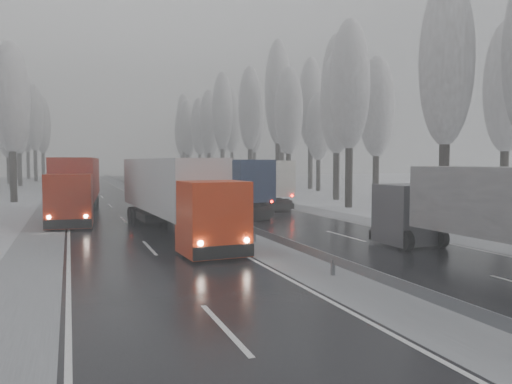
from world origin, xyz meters
TOP-DOWN VIEW (x-y plane):
  - ground at (0.00, 0.00)m, footprint 260.00×260.00m
  - carriageway_right at (5.25, 30.00)m, footprint 7.50×200.00m
  - carriageway_left at (-5.25, 30.00)m, footprint 7.50×200.00m
  - median_slush at (0.00, 30.00)m, footprint 3.00×200.00m
  - shoulder_right at (10.20, 30.00)m, footprint 2.40×200.00m
  - shoulder_left at (-10.20, 30.00)m, footprint 2.40×200.00m
  - median_guardrail at (0.00, 29.99)m, footprint 0.12×200.00m
  - tree_16 at (15.04, 15.67)m, footprint 3.60×3.60m
  - tree_17 at (24.68, 19.67)m, footprint 3.60×3.60m
  - tree_18 at (14.51, 27.03)m, footprint 3.60×3.60m
  - tree_19 at (20.02, 31.03)m, footprint 3.60×3.60m
  - tree_20 at (17.90, 35.17)m, footprint 3.60×3.60m
  - tree_21 at (20.12, 39.17)m, footprint 3.60×3.60m
  - tree_22 at (17.02, 45.60)m, footprint 3.60×3.60m
  - tree_23 at (23.31, 49.60)m, footprint 3.60×3.60m
  - tree_24 at (17.90, 51.02)m, footprint 3.60×3.60m
  - tree_25 at (24.81, 55.02)m, footprint 3.60×3.60m
  - tree_26 at (17.56, 61.27)m, footprint 3.60×3.60m
  - tree_27 at (24.72, 65.27)m, footprint 3.60×3.60m
  - tree_28 at (16.34, 71.95)m, footprint 3.60×3.60m
  - tree_29 at (23.71, 75.95)m, footprint 3.60×3.60m
  - tree_30 at (16.56, 81.70)m, footprint 3.60×3.60m
  - tree_31 at (22.48, 85.70)m, footprint 3.60×3.60m
  - tree_32 at (16.63, 89.21)m, footprint 3.60×3.60m
  - tree_33 at (19.77, 93.21)m, footprint 3.60×3.60m
  - tree_34 at (15.73, 96.32)m, footprint 3.60×3.60m
  - tree_35 at (24.94, 100.32)m, footprint 3.60×3.60m
  - tree_36 at (17.04, 106.16)m, footprint 3.60×3.60m
  - tree_37 at (24.02, 110.16)m, footprint 3.60×3.60m
  - tree_38 at (18.73, 116.73)m, footprint 3.60×3.60m
  - tree_39 at (21.55, 120.73)m, footprint 3.60×3.60m
  - tree_62 at (-13.94, 43.73)m, footprint 3.60×3.60m
  - tree_68 at (-16.58, 69.11)m, footprint 3.60×3.60m
  - tree_70 at (-16.33, 79.19)m, footprint 3.60×3.60m
  - tree_72 at (-18.93, 88.54)m, footprint 3.60×3.60m
  - tree_74 at (-15.07, 99.33)m, footprint 3.60×3.60m
  - tree_76 at (-14.05, 108.72)m, footprint 3.60×3.60m
  - tree_77 at (-19.66, 112.72)m, footprint 3.60×3.60m
  - tree_78 at (-17.56, 115.31)m, footprint 3.60×3.60m
  - tree_79 at (-20.33, 119.31)m, footprint 3.60×3.60m
  - truck_blue_box at (2.31, 27.07)m, footprint 4.09×16.48m
  - truck_cream_box at (6.38, 31.89)m, footprint 3.30×16.25m
  - box_truck_distant at (2.92, 80.89)m, footprint 3.05×8.43m
  - truck_red_white at (-3.44, 15.55)m, footprint 3.56×16.61m
  - truck_red_red at (-8.19, 27.14)m, footprint 4.00×17.00m

SIDE VIEW (x-z plane):
  - ground at x=0.00m, z-range 0.00..0.00m
  - carriageway_right at x=5.25m, z-range 0.00..0.03m
  - carriageway_left at x=-5.25m, z-range 0.00..0.03m
  - median_slush at x=0.00m, z-range 0.00..0.04m
  - shoulder_right at x=10.20m, z-range 0.00..0.04m
  - shoulder_left at x=-10.20m, z-range 0.00..0.04m
  - median_guardrail at x=0.00m, z-range 0.22..0.98m
  - box_truck_distant at x=2.92m, z-range 0.03..3.12m
  - truck_cream_box at x=6.38m, z-range 0.35..4.49m
  - truck_blue_box at x=2.31m, z-range 0.35..4.54m
  - truck_red_white at x=-3.44m, z-range 0.35..4.58m
  - truck_red_red at x=-8.19m, z-range 0.36..4.69m
  - tree_23 at x=23.31m, z-range 1.99..15.54m
  - tree_77 at x=-19.66m, z-range 2.10..16.42m
  - tree_33 at x=19.77m, z-range 2.10..16.42m
  - tree_19 at x=20.02m, z-range 2.13..16.70m
  - tree_72 at x=-18.93m, z-range 2.21..17.31m
  - tree_17 at x=24.68m, z-range 2.27..17.80m
  - tree_20 at x=17.90m, z-range 2.29..18.00m
  - tree_22 at x=17.02m, z-range 2.31..18.17m
  - tree_62 at x=-13.94m, z-range 2.34..18.38m
  - tree_39 at x=21.55m, z-range 2.36..18.54m
  - tree_37 at x=24.02m, z-range 2.38..18.75m
  - tree_16 at x=15.04m, z-range 2.40..18.93m
  - tree_18 at x=14.51m, z-range 2.41..18.99m
  - tree_68 at x=-16.58m, z-range 2.42..19.07m
  - tree_79 at x=-20.33m, z-range 2.48..19.54m
  - tree_70 at x=-16.33m, z-range 2.48..19.57m
  - tree_32 at x=16.63m, z-range 2.51..19.85m
  - tree_27 at x=24.72m, z-range 2.55..20.17m
  - tree_34 at x=15.73m, z-range 2.55..20.19m
  - tree_30 at x=16.56m, z-range 2.59..20.45m
  - tree_38 at x=18.73m, z-range 2.60..20.58m
  - tree_29 at x=23.71m, z-range 2.62..20.73m
  - tree_35 at x=24.94m, z-range 2.64..20.89m
  - tree_76 at x=-14.05m, z-range 2.68..21.23m
  - tree_31 at x=22.48m, z-range 2.68..21.26m
  - tree_21 at x=20.12m, z-range 2.69..21.31m
  - tree_26 at x=17.56m, z-range 2.71..21.49m
  - tree_25 at x=24.81m, z-range 2.80..22.24m
  - tree_78 at x=-17.56m, z-range 2.81..22.37m
  - tree_28 at x=16.34m, z-range 2.82..22.45m
  - tree_74 at x=-15.07m, z-range 2.83..22.52m
  - tree_36 at x=17.04m, z-range 2.91..23.13m
  - tree_24 at x=17.90m, z-range 2.94..23.43m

